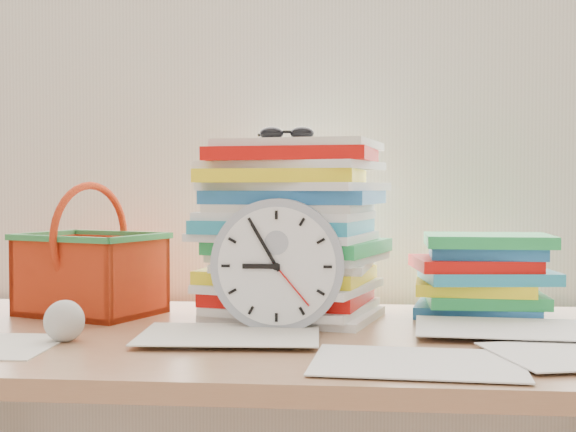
# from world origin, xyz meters

# --- Properties ---
(curtain) EXTENTS (2.40, 0.01, 2.50)m
(curtain) POSITION_xyz_m (0.00, 1.98, 1.30)
(curtain) COLOR white
(curtain) RESTS_ON room_shell
(desk) EXTENTS (1.40, 0.70, 0.75)m
(desk) POSITION_xyz_m (0.00, 1.60, 0.68)
(desk) COLOR #9D6D49
(desk) RESTS_ON ground
(paper_stack) EXTENTS (0.38, 0.34, 0.33)m
(paper_stack) POSITION_xyz_m (0.02, 1.76, 0.92)
(paper_stack) COLOR white
(paper_stack) RESTS_ON desk
(clock) EXTENTS (0.22, 0.04, 0.22)m
(clock) POSITION_xyz_m (0.01, 1.62, 0.86)
(clock) COLOR #A0A6B2
(clock) RESTS_ON desk
(sunglasses) EXTENTS (0.12, 0.10, 0.03)m
(sunglasses) POSITION_xyz_m (0.01, 1.75, 1.09)
(sunglasses) COLOR black
(sunglasses) RESTS_ON paper_stack
(book_stack) EXTENTS (0.27, 0.21, 0.16)m
(book_stack) POSITION_xyz_m (0.38, 1.81, 0.83)
(book_stack) COLOR white
(book_stack) RESTS_ON desk
(basket) EXTENTS (0.30, 0.27, 0.25)m
(basket) POSITION_xyz_m (-0.37, 1.76, 0.87)
(basket) COLOR red
(basket) RESTS_ON desk
(crumpled_ball) EXTENTS (0.07, 0.07, 0.07)m
(crumpled_ball) POSITION_xyz_m (-0.32, 1.50, 0.78)
(crumpled_ball) COLOR silver
(crumpled_ball) RESTS_ON desk
(scattered_papers) EXTENTS (1.26, 0.42, 0.02)m
(scattered_papers) POSITION_xyz_m (0.00, 1.60, 0.76)
(scattered_papers) COLOR white
(scattered_papers) RESTS_ON desk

